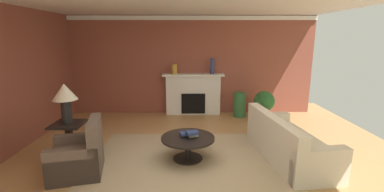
# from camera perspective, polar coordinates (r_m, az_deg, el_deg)

# --- Properties ---
(ground_plane) EXTENTS (8.88, 8.88, 0.00)m
(ground_plane) POSITION_cam_1_polar(r_m,az_deg,el_deg) (5.03, -1.08, -14.14)
(ground_plane) COLOR tan
(wall_fireplace) EXTENTS (7.43, 0.12, 2.89)m
(wall_fireplace) POSITION_cam_1_polar(r_m,az_deg,el_deg) (7.91, -0.95, 6.65)
(wall_fireplace) COLOR brown
(wall_fireplace) RESTS_ON ground_plane
(crown_moulding) EXTENTS (7.43, 0.08, 0.12)m
(crown_moulding) POSITION_cam_1_polar(r_m,az_deg,el_deg) (7.80, -0.99, 16.60)
(crown_moulding) COLOR white
(area_rug) EXTENTS (3.60, 2.63, 0.01)m
(area_rug) POSITION_cam_1_polar(r_m,az_deg,el_deg) (5.13, -0.89, -13.49)
(area_rug) COLOR tan
(area_rug) RESTS_ON ground_plane
(fireplace) EXTENTS (1.80, 0.35, 1.22)m
(fireplace) POSITION_cam_1_polar(r_m,az_deg,el_deg) (7.84, 0.27, 0.18)
(fireplace) COLOR white
(fireplace) RESTS_ON ground_plane
(sofa) EXTENTS (1.16, 2.20, 0.85)m
(sofa) POSITION_cam_1_polar(r_m,az_deg,el_deg) (5.35, 19.86, -9.75)
(sofa) COLOR beige
(sofa) RESTS_ON ground_plane
(armchair_near_window) EXTENTS (0.96, 0.96, 0.95)m
(armchair_near_window) POSITION_cam_1_polar(r_m,az_deg,el_deg) (4.89, -23.31, -12.08)
(armchair_near_window) COLOR brown
(armchair_near_window) RESTS_ON ground_plane
(coffee_table) EXTENTS (1.00, 1.00, 0.45)m
(coffee_table) POSITION_cam_1_polar(r_m,az_deg,el_deg) (5.00, -0.90, -10.09)
(coffee_table) COLOR black
(coffee_table) RESTS_ON ground_plane
(side_table) EXTENTS (0.56, 0.56, 0.70)m
(side_table) POSITION_cam_1_polar(r_m,az_deg,el_deg) (5.54, -25.03, -8.31)
(side_table) COLOR black
(side_table) RESTS_ON ground_plane
(table_lamp) EXTENTS (0.44, 0.44, 0.75)m
(table_lamp) POSITION_cam_1_polar(r_m,az_deg,el_deg) (5.32, -25.85, 0.05)
(table_lamp) COLOR black
(table_lamp) RESTS_ON side_table
(vase_mantel_right) EXTENTS (0.12, 0.12, 0.46)m
(vase_mantel_right) POSITION_cam_1_polar(r_m,az_deg,el_deg) (7.68, 4.41, 6.50)
(vase_mantel_right) COLOR navy
(vase_mantel_right) RESTS_ON fireplace
(vase_mantel_left) EXTENTS (0.17, 0.17, 0.28)m
(vase_mantel_left) POSITION_cam_1_polar(r_m,az_deg,el_deg) (7.67, -3.85, 5.81)
(vase_mantel_left) COLOR #B7892D
(vase_mantel_left) RESTS_ON fireplace
(vase_tall_corner) EXTENTS (0.35, 0.35, 0.72)m
(vase_tall_corner) POSITION_cam_1_polar(r_m,az_deg,el_deg) (7.74, 10.26, -1.86)
(vase_tall_corner) COLOR #33703D
(vase_tall_corner) RESTS_ON ground_plane
(book_red_cover) EXTENTS (0.24, 0.25, 0.03)m
(book_red_cover) POSITION_cam_1_polar(r_m,az_deg,el_deg) (5.01, 0.06, -8.42)
(book_red_cover) COLOR tan
(book_red_cover) RESTS_ON coffee_table
(book_art_folio) EXTENTS (0.27, 0.23, 0.04)m
(book_art_folio) POSITION_cam_1_polar(r_m,az_deg,el_deg) (4.97, -1.27, -8.11)
(book_art_folio) COLOR navy
(book_art_folio) RESTS_ON coffee_table
(book_small_novel) EXTENTS (0.25, 0.21, 0.06)m
(book_small_novel) POSITION_cam_1_polar(r_m,az_deg,el_deg) (4.86, 0.04, -8.00)
(book_small_novel) COLOR navy
(book_small_novel) RESTS_ON coffee_table
(potted_plant) EXTENTS (0.56, 0.56, 0.83)m
(potted_plant) POSITION_cam_1_polar(r_m,az_deg,el_deg) (7.49, 15.36, -1.55)
(potted_plant) COLOR #333333
(potted_plant) RESTS_ON ground_plane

